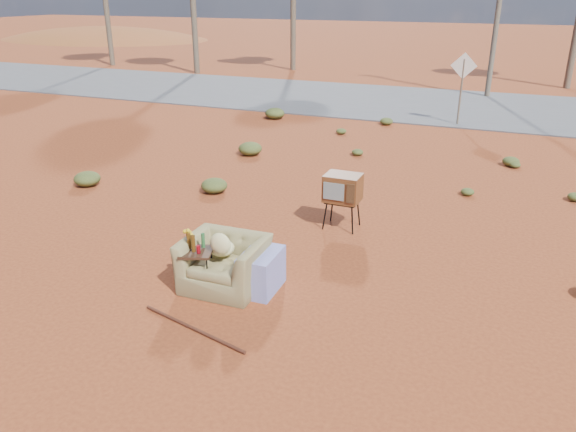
% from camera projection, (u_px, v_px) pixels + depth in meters
% --- Properties ---
extents(ground, '(140.00, 140.00, 0.00)m').
position_uv_depth(ground, '(241.00, 297.00, 7.72)').
color(ground, brown).
rests_on(ground, ground).
extents(highway, '(140.00, 7.00, 0.04)m').
position_uv_depth(highway, '(425.00, 104.00, 20.58)').
color(highway, '#565659').
rests_on(highway, ground).
extents(dirt_mound, '(26.00, 18.00, 2.00)m').
position_uv_depth(dirt_mound, '(104.00, 39.00, 47.39)').
color(dirt_mound, brown).
rests_on(dirt_mound, ground).
extents(armchair, '(1.32, 0.86, 0.98)m').
position_uv_depth(armchair, '(231.00, 258.00, 7.83)').
color(armchair, olive).
rests_on(armchair, ground).
extents(tv_unit, '(0.62, 0.50, 0.98)m').
position_uv_depth(tv_unit, '(343.00, 189.00, 9.71)').
color(tv_unit, black).
rests_on(tv_unit, ground).
extents(side_table, '(0.55, 0.55, 0.88)m').
position_uv_depth(side_table, '(194.00, 249.00, 7.69)').
color(side_table, '#341D12').
rests_on(side_table, ground).
extents(rusty_bar, '(1.66, 0.47, 0.05)m').
position_uv_depth(rusty_bar, '(193.00, 328.00, 6.98)').
color(rusty_bar, '#4A2013').
rests_on(rusty_bar, ground).
extents(road_sign, '(0.78, 0.06, 2.19)m').
position_uv_depth(road_sign, '(463.00, 76.00, 16.93)').
color(road_sign, brown).
rests_on(road_sign, ground).
extents(scrub_patch, '(17.49, 8.07, 0.33)m').
position_uv_depth(scrub_patch, '(300.00, 185.00, 11.74)').
color(scrub_patch, '#505726').
rests_on(scrub_patch, ground).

